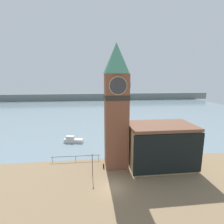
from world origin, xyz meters
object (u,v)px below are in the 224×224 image
object	(u,v)px
clock_tower	(116,104)
mooring_bollard_near	(104,166)
lamp_post	(92,160)
pier_building	(160,145)
boat_near	(73,140)

from	to	relation	value
clock_tower	mooring_bollard_near	world-z (taller)	clock_tower
mooring_bollard_near	lamp_post	size ratio (longest dim) A/B	0.20
pier_building	mooring_bollard_near	distance (m)	11.58
pier_building	lamp_post	world-z (taller)	pier_building
mooring_bollard_near	lamp_post	bearing A→B (deg)	-129.04
mooring_bollard_near	lamp_post	distance (m)	4.19
clock_tower	pier_building	world-z (taller)	clock_tower
clock_tower	mooring_bollard_near	distance (m)	12.08
clock_tower	mooring_bollard_near	xyz separation A→B (m)	(-2.53, -0.93, -11.78)
boat_near	lamp_post	distance (m)	17.98
boat_near	lamp_post	bearing A→B (deg)	-59.45
pier_building	boat_near	bearing A→B (deg)	140.83
lamp_post	boat_near	bearing A→B (deg)	106.86
clock_tower	boat_near	size ratio (longest dim) A/B	4.42
boat_near	lamp_post	world-z (taller)	lamp_post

